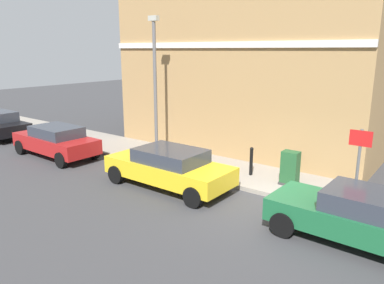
% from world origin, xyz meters
% --- Properties ---
extents(ground, '(80.00, 80.00, 0.00)m').
position_xyz_m(ground, '(0.00, 0.00, 0.00)').
color(ground, '#38383A').
extents(sidewalk, '(2.61, 30.00, 0.15)m').
position_xyz_m(sidewalk, '(1.89, 6.00, 0.07)').
color(sidewalk, gray).
rests_on(sidewalk, ground).
extents(corner_building, '(8.09, 11.58, 8.23)m').
position_xyz_m(corner_building, '(7.19, 3.79, 4.11)').
color(corner_building, '#9E7A4C').
rests_on(corner_building, ground).
extents(car_green, '(1.89, 3.96, 1.36)m').
position_xyz_m(car_green, '(-0.78, -2.72, 0.71)').
color(car_green, '#195933').
rests_on(car_green, ground).
extents(car_yellow, '(1.92, 4.50, 1.35)m').
position_xyz_m(car_yellow, '(-0.61, 3.27, 0.72)').
color(car_yellow, gold).
rests_on(car_yellow, ground).
extents(car_red, '(1.86, 4.33, 1.37)m').
position_xyz_m(car_red, '(-0.76, 9.60, 0.73)').
color(car_red, maroon).
rests_on(car_red, ground).
extents(utility_cabinet, '(0.46, 0.61, 1.15)m').
position_xyz_m(utility_cabinet, '(1.71, -0.04, 0.68)').
color(utility_cabinet, '#1E4C28').
rests_on(utility_cabinet, sidewalk).
extents(bollard_near_cabinet, '(0.14, 0.14, 1.04)m').
position_xyz_m(bollard_near_cabinet, '(1.81, 1.46, 0.70)').
color(bollard_near_cabinet, black).
rests_on(bollard_near_cabinet, sidewalk).
extents(street_sign, '(0.08, 0.60, 2.30)m').
position_xyz_m(street_sign, '(1.02, -2.27, 1.66)').
color(street_sign, '#59595B').
rests_on(street_sign, sidewalk).
extents(lamppost, '(0.20, 0.44, 5.72)m').
position_xyz_m(lamppost, '(1.77, 6.01, 3.30)').
color(lamppost, '#59595B').
rests_on(lamppost, sidewalk).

